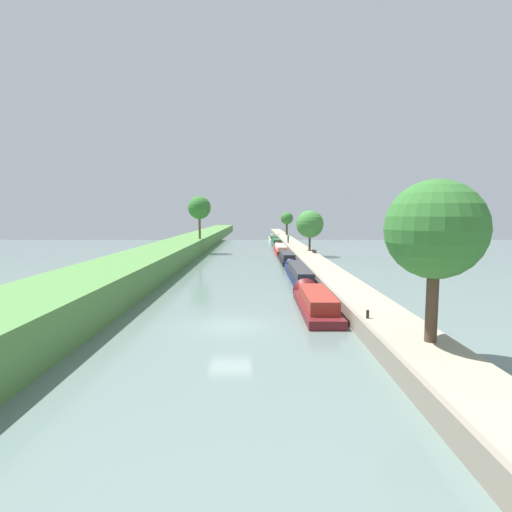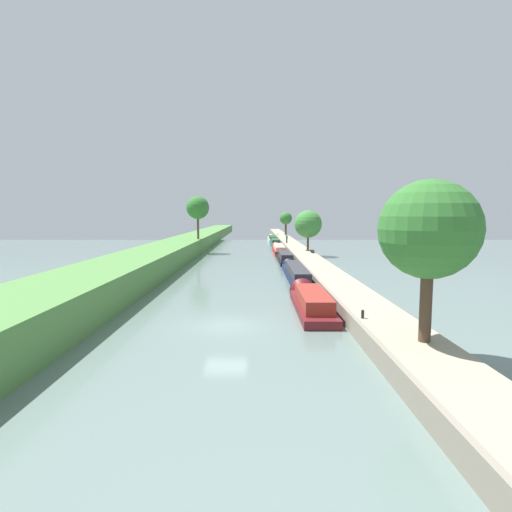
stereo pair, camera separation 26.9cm
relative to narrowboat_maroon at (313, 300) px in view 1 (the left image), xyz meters
name	(u,v)px [view 1 (the left image)]	position (x,y,z in m)	size (l,w,h in m)	color
ground_plane	(229,326)	(-5.61, -4.53, -0.55)	(160.00, 160.00, 0.00)	slate
left_grassy_bank	(52,306)	(-16.01, -4.53, 0.67)	(6.27, 260.00, 2.44)	#518442
right_towpath	(379,318)	(3.25, -4.53, -0.06)	(3.18, 260.00, 0.98)	#9E937F
stone_quay	(350,317)	(1.53, -4.53, -0.04)	(0.25, 260.00, 1.03)	gray
narrowboat_maroon	(313,300)	(0.00, 0.00, 0.00)	(2.19, 10.75, 2.20)	maroon
narrowboat_navy	(297,273)	(0.26, 13.17, 0.04)	(1.83, 16.70, 2.03)	#141E42
narrowboat_black	(285,258)	(0.20, 28.27, -0.01)	(1.87, 11.51, 1.98)	black
narrowboat_red	(279,249)	(0.13, 42.15, 0.00)	(1.91, 14.85, 1.86)	maroon
narrowboat_teal	(275,243)	(0.18, 56.75, 0.04)	(1.81, 12.61, 1.99)	#195B60
narrowboat_cream	(272,239)	(0.19, 71.93, 0.00)	(1.96, 15.84, 1.91)	beige
tree_rightbank_near	(434,230)	(3.64, -10.49, 5.35)	(4.30, 4.30, 7.11)	#4C3828
tree_rightbank_midnear	(309,224)	(4.27, 34.99, 4.49)	(4.26, 4.26, 6.20)	#4C3828
tree_rightbank_midfar	(286,219)	(4.15, 80.46, 4.84)	(3.29, 3.29, 6.14)	#4C3828
tree_leftbank_downstream	(198,208)	(-13.50, 39.73, 7.07)	(3.80, 3.80, 7.12)	brown
person_walking	(287,238)	(2.18, 50.73, 1.30)	(0.34, 0.34, 1.66)	#282D42
mooring_bollard_near	(366,314)	(1.96, -6.51, 0.65)	(0.16, 0.16, 0.45)	black
mooring_bollard_far	(278,234)	(1.96, 79.52, 0.65)	(0.16, 0.16, 0.45)	black
park_bench	(313,250)	(4.39, 30.67, 0.77)	(0.44, 1.50, 0.47)	#333338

